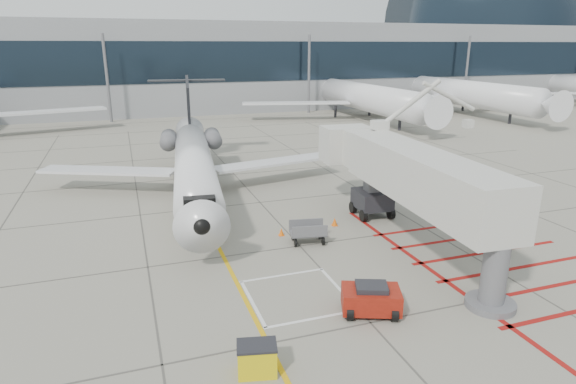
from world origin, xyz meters
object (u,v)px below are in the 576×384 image
object	(u,v)px
jet_bridge	(421,186)
pushback_tug	(371,298)
regional_jet	(194,150)
spill_bin	(257,359)

from	to	relation	value
jet_bridge	pushback_tug	distance (m)	7.75
regional_jet	spill_bin	distance (m)	18.72
regional_jet	pushback_tug	world-z (taller)	regional_jet
jet_bridge	pushback_tug	world-z (taller)	jet_bridge
pushback_tug	spill_bin	world-z (taller)	pushback_tug
jet_bridge	spill_bin	size ratio (longest dim) A/B	13.86
spill_bin	pushback_tug	bearing A→B (deg)	34.31
spill_bin	regional_jet	bearing A→B (deg)	100.26
regional_jet	jet_bridge	size ratio (longest dim) A/B	1.64
regional_jet	pushback_tug	xyz separation A→B (m)	(4.57, -16.30, -3.13)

